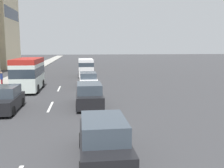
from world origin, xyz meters
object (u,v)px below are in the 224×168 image
pedestrian_near_lamp (11,75)px  minibus_lead (28,73)px  car_sixth (89,95)px  pedestrian_by_tree (2,79)px  car_fourth (88,80)px  car_second (103,141)px  car_fifth (5,100)px  van_third (86,67)px

pedestrian_near_lamp → minibus_lead: bearing=-22.7°
minibus_lead → car_sixth: minibus_lead is taller
car_sixth → pedestrian_by_tree: 12.83m
pedestrian_by_tree → minibus_lead: bearing=45.7°
car_fourth → minibus_lead: bearing=108.2°
car_fourth → pedestrian_near_lamp: size_ratio=3.00×
car_second → car_fourth: size_ratio=0.95×
car_fifth → pedestrian_by_tree: pedestrian_by_tree is taller
van_third → pedestrian_by_tree: van_third is taller
van_third → car_sixth: van_third is taller
minibus_lead → pedestrian_near_lamp: 6.12m
car_fifth → pedestrian_near_lamp: size_ratio=2.66×
van_third → car_second: bearing=180.0°
minibus_lead → pedestrian_by_tree: size_ratio=3.88×
pedestrian_by_tree → car_fourth: bearing=77.5°
car_second → pedestrian_near_lamp: size_ratio=2.84×
minibus_lead → car_fourth: (1.93, -5.88, -0.99)m
car_second → pedestrian_by_tree: 20.50m
car_second → car_fourth: car_second is taller
van_third → car_fourth: bearing=-179.8°
car_fourth → car_sixth: bearing=178.6°
car_sixth → pedestrian_near_lamp: (12.67, 8.65, 0.22)m
minibus_lead → car_second: minibus_lead is taller
minibus_lead → car_sixth: 9.35m
van_third → car_sixth: (-18.38, 0.20, -0.64)m
car_fourth → car_fifth: size_ratio=1.13×
car_second → car_sixth: bearing=1.2°
van_third → car_fifth: bearing=162.9°
car_fifth → pedestrian_near_lamp: 13.72m
car_sixth → pedestrian_by_tree: car_sixth is taller
van_third → pedestrian_near_lamp: (-5.70, 8.85, -0.42)m
car_second → pedestrian_near_lamp: pedestrian_near_lamp is taller
van_third → minibus_lead: bearing=152.0°
car_fourth → car_fifth: bearing=149.5°
car_second → car_fifth: (8.36, 5.88, -0.02)m
car_second → car_sixth: 9.08m
minibus_lead → van_third: (10.99, -5.85, -0.29)m
pedestrian_near_lamp → pedestrian_by_tree: (-3.32, 0.13, -0.02)m
car_fourth → pedestrian_near_lamp: 9.50m
car_fourth → car_fifth: car_fifth is taller
car_fifth → pedestrian_near_lamp: pedestrian_near_lamp is taller
car_sixth → pedestrian_by_tree: (9.35, 8.78, 0.19)m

